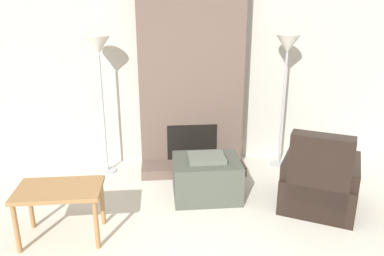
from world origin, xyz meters
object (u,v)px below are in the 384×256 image
at_px(ottoman, 206,177).
at_px(side_table, 59,195).
at_px(floor_lamp_left, 99,55).
at_px(armchair, 319,184).
at_px(floor_lamp_right, 287,53).

relative_size(ottoman, side_table, 0.97).
xyz_separation_m(side_table, floor_lamp_left, (0.24, 1.48, 1.10)).
relative_size(ottoman, armchair, 0.70).
height_order(ottoman, armchair, armchair).
bearing_deg(floor_lamp_left, ottoman, -32.42).
distance_m(ottoman, side_table, 1.65).
xyz_separation_m(ottoman, floor_lamp_left, (-1.24, 0.79, 1.32)).
bearing_deg(ottoman, floor_lamp_right, 34.98).
distance_m(ottoman, armchair, 1.25).
relative_size(side_table, floor_lamp_left, 0.44).
height_order(floor_lamp_left, floor_lamp_right, floor_lamp_left).
bearing_deg(side_table, floor_lamp_right, 29.57).
bearing_deg(armchair, floor_lamp_left, 2.85).
relative_size(armchair, side_table, 1.39).
relative_size(armchair, floor_lamp_right, 0.61).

